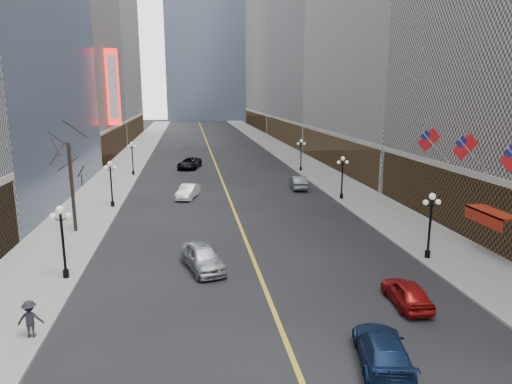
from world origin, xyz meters
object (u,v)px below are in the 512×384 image
object	(u,v)px
streetlamp_east_1	(431,219)
car_nb_mid	(188,191)
streetlamp_west_3	(132,155)
car_sb_mid	(406,292)
car_nb_near	(203,257)
streetlamp_west_2	(111,179)
streetlamp_east_2	(342,173)
streetlamp_west_1	(62,234)
car_nb_far	(189,163)
streetlamp_east_3	(301,152)
car_sb_near	(383,350)
car_sb_far	(298,182)

from	to	relation	value
streetlamp_east_1	car_nb_mid	bearing A→B (deg)	127.40
streetlamp_east_1	streetlamp_west_3	distance (m)	43.05
car_sb_mid	car_nb_near	bearing A→B (deg)	-28.90
streetlamp_west_2	car_nb_near	bearing A→B (deg)	-64.57
streetlamp_east_2	streetlamp_west_1	xyz separation A→B (m)	(-23.60, -18.00, 0.00)
streetlamp_west_1	car_sb_mid	distance (m)	20.10
car_nb_near	car_nb_far	bearing A→B (deg)	75.49
streetlamp_west_2	car_nb_far	bearing A→B (deg)	71.60
streetlamp_east_3	car_nb_near	distance (m)	38.72
streetlamp_east_3	car_nb_near	world-z (taller)	streetlamp_east_3
streetlamp_east_3	streetlamp_west_1	size ratio (longest dim) A/B	1.00
streetlamp_west_2	streetlamp_east_2	bearing A→B (deg)	0.00
streetlamp_east_2	car_nb_mid	world-z (taller)	streetlamp_east_2
streetlamp_west_3	car_nb_mid	world-z (taller)	streetlamp_west_3
streetlamp_east_2	car_sb_mid	bearing A→B (deg)	-100.78
streetlamp_east_2	streetlamp_east_3	bearing A→B (deg)	90.00
streetlamp_east_2	streetlamp_east_3	distance (m)	18.00
streetlamp_east_3	car_sb_near	distance (m)	48.06
streetlamp_east_3	streetlamp_west_3	world-z (taller)	same
streetlamp_west_2	car_sb_far	distance (m)	21.44
streetlamp_east_1	car_sb_near	xyz separation A→B (m)	(-8.20, -11.30, -2.19)
streetlamp_east_1	streetlamp_east_2	xyz separation A→B (m)	(0.00, 18.00, 0.00)
streetlamp_east_1	streetlamp_east_3	bearing A→B (deg)	90.00
car_sb_near	car_sb_mid	distance (m)	6.27
streetlamp_east_2	car_sb_near	bearing A→B (deg)	-105.64
streetlamp_west_1	car_nb_far	world-z (taller)	streetlamp_west_1
streetlamp_east_2	car_sb_far	distance (m)	7.34
car_nb_near	car_nb_mid	xyz separation A→B (m)	(-0.90, 20.68, -0.08)
streetlamp_east_1	streetlamp_west_3	size ratio (longest dim) A/B	1.00
streetlamp_east_3	streetlamp_west_3	size ratio (longest dim) A/B	1.00
streetlamp_east_1	streetlamp_east_3	xyz separation A→B (m)	(0.00, 36.00, 0.00)
car_nb_near	car_sb_mid	xyz separation A→B (m)	(10.67, -6.65, -0.13)
streetlamp_east_1	car_sb_mid	xyz separation A→B (m)	(-4.60, -6.17, -2.21)
car_sb_near	streetlamp_east_1	bearing A→B (deg)	-113.76
streetlamp_east_3	car_sb_mid	world-z (taller)	streetlamp_east_3
streetlamp_east_3	streetlamp_west_3	bearing A→B (deg)	180.00
streetlamp_east_1	car_nb_mid	world-z (taller)	streetlamp_east_1
car_nb_far	car_sb_near	world-z (taller)	car_nb_far
car_nb_near	streetlamp_east_2	bearing A→B (deg)	33.50
car_sb_near	car_nb_far	bearing A→B (deg)	-69.42
streetlamp_east_1	streetlamp_west_3	xyz separation A→B (m)	(-23.60, 36.00, 0.00)
car_sb_mid	car_sb_far	xyz separation A→B (m)	(1.40, 30.42, 0.08)
streetlamp_east_1	streetlamp_east_2	distance (m)	18.00
car_nb_mid	car_sb_near	bearing A→B (deg)	-59.45
streetlamp_east_2	car_nb_near	distance (m)	23.33
streetlamp_west_1	car_nb_near	xyz separation A→B (m)	(8.33, 0.48, -2.07)
car_sb_mid	car_sb_near	bearing A→B (deg)	58.00
car_nb_far	car_sb_near	size ratio (longest dim) A/B	1.21
streetlamp_east_3	car_sb_near	xyz separation A→B (m)	(-8.20, -47.30, -2.19)
streetlamp_west_3	car_nb_near	size ratio (longest dim) A/B	0.93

